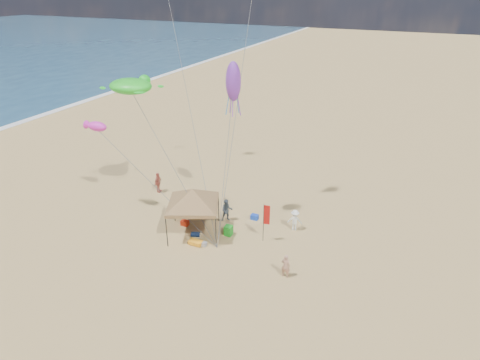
{
  "coord_description": "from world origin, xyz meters",
  "views": [
    {
      "loc": [
        10.21,
        -19.16,
        15.86
      ],
      "look_at": [
        0.0,
        3.0,
        4.0
      ],
      "focal_mm": 30.78,
      "sensor_mm": 36.0,
      "label": 1
    }
  ],
  "objects_px": {
    "person_near_a": "(286,266)",
    "person_near_b": "(227,210)",
    "person_far_a": "(158,182)",
    "feather_flag": "(266,217)",
    "cooler_blue": "(255,217)",
    "chair_yellow": "(191,210)",
    "beach_cart": "(196,242)",
    "person_near_c": "(295,220)",
    "chair_green": "(228,230)",
    "canopy_tent": "(192,191)",
    "cooler_red": "(185,223)"
  },
  "relations": [
    {
      "from": "canopy_tent",
      "to": "cooler_red",
      "type": "distance_m",
      "value": 3.39
    },
    {
      "from": "chair_yellow",
      "to": "person_near_a",
      "type": "distance_m",
      "value": 9.71
    },
    {
      "from": "feather_flag",
      "to": "cooler_blue",
      "type": "bearing_deg",
      "value": 127.21
    },
    {
      "from": "chair_green",
      "to": "person_near_a",
      "type": "bearing_deg",
      "value": -27.18
    },
    {
      "from": "feather_flag",
      "to": "cooler_red",
      "type": "distance_m",
      "value": 6.25
    },
    {
      "from": "chair_green",
      "to": "person_far_a",
      "type": "bearing_deg",
      "value": 157.54
    },
    {
      "from": "cooler_blue",
      "to": "chair_yellow",
      "type": "bearing_deg",
      "value": -164.59
    },
    {
      "from": "person_near_c",
      "to": "person_far_a",
      "type": "bearing_deg",
      "value": -16.91
    },
    {
      "from": "chair_green",
      "to": "chair_yellow",
      "type": "relative_size",
      "value": 1.0
    },
    {
      "from": "chair_yellow",
      "to": "person_near_c",
      "type": "bearing_deg",
      "value": 8.54
    },
    {
      "from": "person_near_a",
      "to": "person_near_b",
      "type": "relative_size",
      "value": 0.89
    },
    {
      "from": "cooler_red",
      "to": "person_far_a",
      "type": "height_order",
      "value": "person_far_a"
    },
    {
      "from": "cooler_blue",
      "to": "chair_yellow",
      "type": "distance_m",
      "value": 4.86
    },
    {
      "from": "chair_green",
      "to": "beach_cart",
      "type": "bearing_deg",
      "value": -126.08
    },
    {
      "from": "person_near_a",
      "to": "person_near_c",
      "type": "height_order",
      "value": "person_near_c"
    },
    {
      "from": "beach_cart",
      "to": "person_near_a",
      "type": "distance_m",
      "value": 6.52
    },
    {
      "from": "canopy_tent",
      "to": "person_near_b",
      "type": "height_order",
      "value": "canopy_tent"
    },
    {
      "from": "person_near_a",
      "to": "person_near_b",
      "type": "bearing_deg",
      "value": -34.43
    },
    {
      "from": "feather_flag",
      "to": "person_far_a",
      "type": "bearing_deg",
      "value": 164.32
    },
    {
      "from": "cooler_blue",
      "to": "person_near_a",
      "type": "relative_size",
      "value": 0.35
    },
    {
      "from": "cooler_blue",
      "to": "person_near_a",
      "type": "distance_m",
      "value": 6.72
    },
    {
      "from": "cooler_blue",
      "to": "feather_flag",
      "type": "bearing_deg",
      "value": -52.79
    },
    {
      "from": "person_near_a",
      "to": "person_far_a",
      "type": "distance_m",
      "value": 14.4
    },
    {
      "from": "person_near_b",
      "to": "person_near_a",
      "type": "bearing_deg",
      "value": -69.45
    },
    {
      "from": "person_near_a",
      "to": "person_far_a",
      "type": "relative_size",
      "value": 0.88
    },
    {
      "from": "cooler_blue",
      "to": "person_far_a",
      "type": "relative_size",
      "value": 0.31
    },
    {
      "from": "cooler_blue",
      "to": "chair_green",
      "type": "bearing_deg",
      "value": -107.56
    },
    {
      "from": "person_near_c",
      "to": "canopy_tent",
      "type": "bearing_deg",
      "value": 15.25
    },
    {
      "from": "cooler_blue",
      "to": "beach_cart",
      "type": "distance_m",
      "value": 5.18
    },
    {
      "from": "beach_cart",
      "to": "person_near_b",
      "type": "xyz_separation_m",
      "value": [
        0.52,
        3.64,
        0.66
      ]
    },
    {
      "from": "cooler_red",
      "to": "person_near_c",
      "type": "xyz_separation_m",
      "value": [
        7.32,
        2.73,
        0.59
      ]
    },
    {
      "from": "person_near_c",
      "to": "person_far_a",
      "type": "height_order",
      "value": "person_far_a"
    },
    {
      "from": "feather_flag",
      "to": "chair_green",
      "type": "relative_size",
      "value": 4.03
    },
    {
      "from": "feather_flag",
      "to": "beach_cart",
      "type": "distance_m",
      "value": 4.97
    },
    {
      "from": "chair_yellow",
      "to": "beach_cart",
      "type": "xyz_separation_m",
      "value": [
        2.39,
        -3.36,
        -0.15
      ]
    },
    {
      "from": "canopy_tent",
      "to": "chair_yellow",
      "type": "bearing_deg",
      "value": 126.72
    },
    {
      "from": "cooler_blue",
      "to": "beach_cart",
      "type": "xyz_separation_m",
      "value": [
        -2.29,
        -4.65,
        0.01
      ]
    },
    {
      "from": "chair_yellow",
      "to": "person_near_a",
      "type": "relative_size",
      "value": 0.46
    },
    {
      "from": "feather_flag",
      "to": "cooler_blue",
      "type": "distance_m",
      "value": 3.36
    },
    {
      "from": "chair_green",
      "to": "person_far_a",
      "type": "height_order",
      "value": "person_far_a"
    },
    {
      "from": "cooler_blue",
      "to": "person_near_b",
      "type": "relative_size",
      "value": 0.31
    },
    {
      "from": "cooler_red",
      "to": "person_near_c",
      "type": "bearing_deg",
      "value": 20.45
    },
    {
      "from": "cooler_red",
      "to": "beach_cart",
      "type": "distance_m",
      "value": 2.64
    },
    {
      "from": "beach_cart",
      "to": "chair_yellow",
      "type": "bearing_deg",
      "value": 125.5
    },
    {
      "from": "person_near_a",
      "to": "person_near_b",
      "type": "height_order",
      "value": "person_near_b"
    },
    {
      "from": "feather_flag",
      "to": "cooler_blue",
      "type": "relative_size",
      "value": 5.22
    },
    {
      "from": "person_near_a",
      "to": "person_near_c",
      "type": "relative_size",
      "value": 0.98
    },
    {
      "from": "feather_flag",
      "to": "person_near_c",
      "type": "height_order",
      "value": "feather_flag"
    },
    {
      "from": "person_near_b",
      "to": "person_far_a",
      "type": "relative_size",
      "value": 0.99
    },
    {
      "from": "person_near_b",
      "to": "person_near_c",
      "type": "distance_m",
      "value": 4.94
    }
  ]
}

